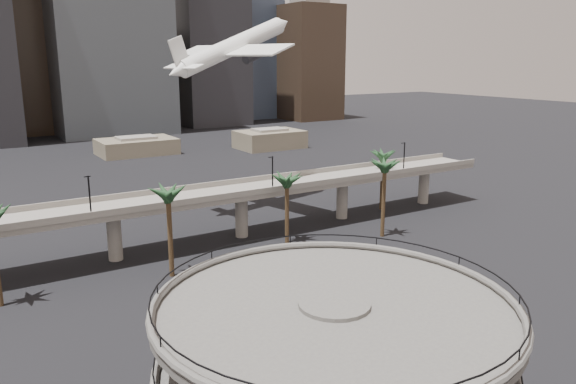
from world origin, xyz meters
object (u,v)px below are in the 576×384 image
airborne_jet (233,47)px  overpass (181,205)px  car_a (286,372)px  car_b (360,314)px  car_c (474,322)px

airborne_jet → overpass: bearing=-152.2°
car_a → car_b: 15.52m
overpass → car_c: 48.79m
car_a → car_c: (24.29, -2.42, -0.04)m
airborne_jet → car_c: airborne_jet is taller
car_a → overpass: bearing=-27.8°
car_c → airborne_jet: bearing=13.9°
overpass → car_c: (18.18, -44.78, -6.66)m
car_b → car_c: bearing=-120.7°
overpass → car_a: size_ratio=30.70×
car_a → car_b: bearing=-86.2°
car_b → car_c: 13.21m
car_c → car_a: bearing=98.7°
overpass → airborne_jet: size_ratio=4.11×
overpass → airborne_jet: bearing=42.6°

